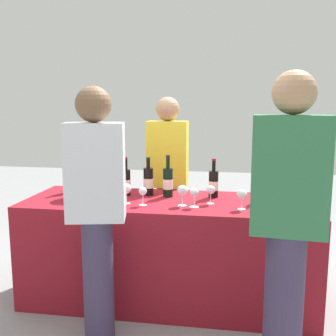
{
  "coord_description": "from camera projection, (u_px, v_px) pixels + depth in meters",
  "views": [
    {
      "loc": [
        0.45,
        -2.87,
        1.52
      ],
      "look_at": [
        0.0,
        0.0,
        1.05
      ],
      "focal_mm": 41.88,
      "sensor_mm": 36.0,
      "label": 1
    }
  ],
  "objects": [
    {
      "name": "wine_glass_5",
      "position": [
        242.0,
        195.0,
        2.7
      ],
      "size": [
        0.07,
        0.07,
        0.14
      ],
      "color": "silver",
      "rests_on": "tasting_table"
    },
    {
      "name": "wine_glass_0",
      "position": [
        126.0,
        189.0,
        2.86
      ],
      "size": [
        0.08,
        0.08,
        0.15
      ],
      "color": "silver",
      "rests_on": "tasting_table"
    },
    {
      "name": "wine_glass_1",
      "position": [
        143.0,
        192.0,
        2.82
      ],
      "size": [
        0.06,
        0.06,
        0.14
      ],
      "color": "silver",
      "rests_on": "tasting_table"
    },
    {
      "name": "wine_bottle_5",
      "position": [
        213.0,
        184.0,
        3.07
      ],
      "size": [
        0.08,
        0.08,
        0.31
      ],
      "color": "black",
      "rests_on": "tasting_table"
    },
    {
      "name": "guest_1",
      "position": [
        288.0,
        217.0,
        2.09
      ],
      "size": [
        0.41,
        0.25,
        1.69
      ],
      "rotation": [
        0.0,
        0.0,
        -0.1
      ],
      "color": "#3F3351",
      "rests_on": "ground_plane"
    },
    {
      "name": "ice_bucket",
      "position": [
        80.0,
        187.0,
        3.04
      ],
      "size": [
        0.21,
        0.21,
        0.18
      ],
      "primitive_type": "cylinder",
      "color": "silver",
      "rests_on": "tasting_table"
    },
    {
      "name": "wine_glass_3",
      "position": [
        194.0,
        194.0,
        2.76
      ],
      "size": [
        0.07,
        0.07,
        0.14
      ],
      "color": "silver",
      "rests_on": "tasting_table"
    },
    {
      "name": "wine_bottle_6",
      "position": [
        263.0,
        185.0,
        2.94
      ],
      "size": [
        0.08,
        0.08,
        0.33
      ],
      "color": "black",
      "rests_on": "tasting_table"
    },
    {
      "name": "tasting_table",
      "position": [
        168.0,
        250.0,
        3.05
      ],
      "size": [
        2.19,
        0.77,
        0.8
      ],
      "primitive_type": "cube",
      "color": "maroon",
      "rests_on": "ground_plane"
    },
    {
      "name": "wine_bottle_2",
      "position": [
        126.0,
        182.0,
        3.13
      ],
      "size": [
        0.07,
        0.07,
        0.31
      ],
      "color": "black",
      "rests_on": "tasting_table"
    },
    {
      "name": "ground_plane",
      "position": [
        168.0,
        298.0,
        3.11
      ],
      "size": [
        12.0,
        12.0,
        0.0
      ],
      "primitive_type": "plane",
      "color": "gray"
    },
    {
      "name": "server_pouring",
      "position": [
        168.0,
        177.0,
        3.55
      ],
      "size": [
        0.36,
        0.21,
        1.59
      ],
      "rotation": [
        0.0,
        0.0,
        3.14
      ],
      "color": "brown",
      "rests_on": "ground_plane"
    },
    {
      "name": "wine_glass_2",
      "position": [
        182.0,
        191.0,
        2.8
      ],
      "size": [
        0.08,
        0.08,
        0.15
      ],
      "color": "silver",
      "rests_on": "tasting_table"
    },
    {
      "name": "wine_bottle_3",
      "position": [
        148.0,
        181.0,
        3.14
      ],
      "size": [
        0.08,
        0.08,
        0.31
      ],
      "color": "black",
      "rests_on": "tasting_table"
    },
    {
      "name": "guest_0",
      "position": [
        96.0,
        205.0,
        2.44
      ],
      "size": [
        0.39,
        0.26,
        1.63
      ],
      "rotation": [
        0.0,
        0.0,
        0.2
      ],
      "color": "#3F3351",
      "rests_on": "ground_plane"
    },
    {
      "name": "wine_bottle_7",
      "position": [
        278.0,
        184.0,
        3.03
      ],
      "size": [
        0.07,
        0.07,
        0.31
      ],
      "color": "black",
      "rests_on": "tasting_table"
    },
    {
      "name": "wine_bottle_1",
      "position": [
        101.0,
        180.0,
        3.21
      ],
      "size": [
        0.08,
        0.08,
        0.31
      ],
      "color": "black",
      "rests_on": "tasting_table"
    },
    {
      "name": "wine_bottle_0",
      "position": [
        75.0,
        177.0,
        3.27
      ],
      "size": [
        0.08,
        0.08,
        0.33
      ],
      "color": "black",
      "rests_on": "tasting_table"
    },
    {
      "name": "wine_glass_4",
      "position": [
        211.0,
        190.0,
        2.86
      ],
      "size": [
        0.07,
        0.07,
        0.14
      ],
      "color": "silver",
      "rests_on": "tasting_table"
    },
    {
      "name": "wine_bottle_4",
      "position": [
        168.0,
        182.0,
        3.09
      ],
      "size": [
        0.08,
        0.08,
        0.33
      ],
      "color": "black",
      "rests_on": "tasting_table"
    }
  ]
}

